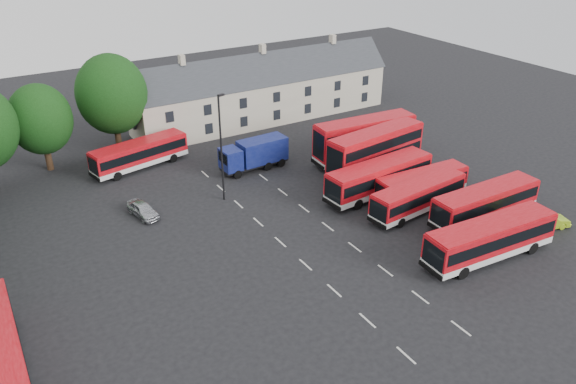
{
  "coord_description": "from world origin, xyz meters",
  "views": [
    {
      "loc": [
        -20.83,
        -33.44,
        26.12
      ],
      "look_at": [
        3.26,
        6.08,
        2.2
      ],
      "focal_mm": 35.0,
      "sensor_mm": 36.0,
      "label": 1
    }
  ],
  "objects_px": {
    "silver_car": "(143,210)",
    "lime_car": "(547,221)",
    "bus_row_a": "(491,237)",
    "box_truck": "(255,153)",
    "lamppost": "(221,146)",
    "bus_dd_south": "(376,149)"
  },
  "relations": [
    {
      "from": "bus_row_a",
      "to": "lime_car",
      "type": "distance_m",
      "value": 8.5
    },
    {
      "from": "bus_dd_south",
      "to": "lamppost",
      "type": "height_order",
      "value": "lamppost"
    },
    {
      "from": "bus_row_a",
      "to": "bus_dd_south",
      "type": "xyz_separation_m",
      "value": [
        2.52,
        17.77,
        0.75
      ]
    },
    {
      "from": "bus_row_a",
      "to": "box_truck",
      "type": "distance_m",
      "value": 26.59
    },
    {
      "from": "bus_row_a",
      "to": "lamppost",
      "type": "distance_m",
      "value": 25.22
    },
    {
      "from": "box_truck",
      "to": "lamppost",
      "type": "bearing_deg",
      "value": -143.62
    },
    {
      "from": "bus_dd_south",
      "to": "lime_car",
      "type": "height_order",
      "value": "bus_dd_south"
    },
    {
      "from": "bus_row_a",
      "to": "lime_car",
      "type": "xyz_separation_m",
      "value": [
        8.37,
        0.57,
        -1.35
      ]
    },
    {
      "from": "bus_dd_south",
      "to": "lime_car",
      "type": "xyz_separation_m",
      "value": [
        5.86,
        -17.19,
        -2.09
      ]
    },
    {
      "from": "lime_car",
      "to": "lamppost",
      "type": "bearing_deg",
      "value": 66.63
    },
    {
      "from": "bus_dd_south",
      "to": "silver_car",
      "type": "relative_size",
      "value": 3.02
    },
    {
      "from": "box_truck",
      "to": "silver_car",
      "type": "relative_size",
      "value": 1.89
    },
    {
      "from": "bus_dd_south",
      "to": "silver_car",
      "type": "distance_m",
      "value": 24.85
    },
    {
      "from": "bus_row_a",
      "to": "box_truck",
      "type": "bearing_deg",
      "value": 111.53
    },
    {
      "from": "lime_car",
      "to": "lamppost",
      "type": "distance_m",
      "value": 30.49
    },
    {
      "from": "bus_row_a",
      "to": "bus_dd_south",
      "type": "relative_size",
      "value": 1.0
    },
    {
      "from": "silver_car",
      "to": "lime_car",
      "type": "distance_m",
      "value": 36.88
    },
    {
      "from": "lamppost",
      "to": "box_truck",
      "type": "bearing_deg",
      "value": 38.2
    },
    {
      "from": "bus_dd_south",
      "to": "box_truck",
      "type": "bearing_deg",
      "value": 137.36
    },
    {
      "from": "box_truck",
      "to": "silver_car",
      "type": "bearing_deg",
      "value": -166.59
    },
    {
      "from": "lime_car",
      "to": "bus_row_a",
      "type": "bearing_deg",
      "value": 112.34
    },
    {
      "from": "silver_car",
      "to": "lime_car",
      "type": "height_order",
      "value": "silver_car"
    }
  ]
}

